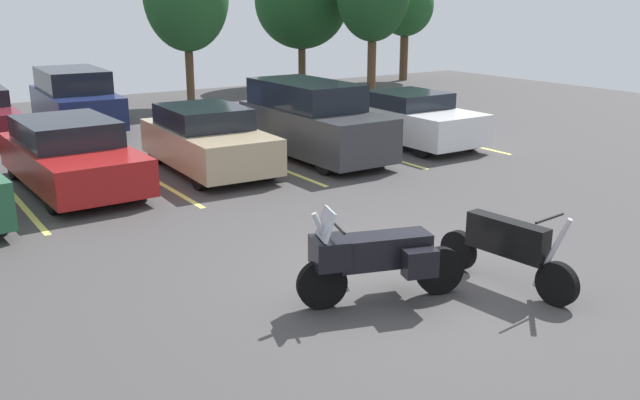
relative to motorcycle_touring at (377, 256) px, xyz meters
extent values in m
cube|color=#423F3F|center=(0.67, 0.35, -0.70)|extent=(44.00, 44.00, 0.10)
cylinder|color=black|center=(-0.72, 0.23, -0.31)|extent=(0.68, 0.32, 0.67)
cylinder|color=black|center=(0.89, -0.28, -0.31)|extent=(0.68, 0.32, 0.67)
cube|color=black|center=(0.08, -0.03, 0.08)|extent=(1.33, 0.79, 0.42)
cylinder|color=#B2B2B7|center=(-0.61, 0.19, 0.11)|extent=(0.51, 0.22, 1.14)
cylinder|color=black|center=(-0.53, 0.17, 0.47)|extent=(0.22, 0.60, 0.04)
cube|color=black|center=(-0.62, 0.20, 0.12)|extent=(0.57, 0.62, 0.38)
cube|color=#B2C1CC|center=(-0.67, 0.21, 0.51)|extent=(0.29, 0.47, 0.39)
cube|color=black|center=(0.34, -0.48, -0.01)|extent=(0.49, 0.36, 0.36)
cube|color=black|center=(0.55, 0.20, -0.01)|extent=(0.49, 0.36, 0.36)
cylinder|color=black|center=(1.92, -1.42, -0.34)|extent=(0.18, 0.61, 0.60)
cylinder|color=black|center=(1.74, 0.24, -0.34)|extent=(0.18, 0.61, 0.60)
cube|color=black|center=(1.83, -0.59, 0.09)|extent=(0.38, 1.26, 0.50)
cylinder|color=#B2B2B7|center=(1.91, -1.30, 0.05)|extent=(0.12, 0.49, 1.08)
cylinder|color=black|center=(1.90, -1.22, 0.52)|extent=(0.62, 0.10, 0.04)
cube|color=#EAE066|center=(-3.04, 7.83, -0.64)|extent=(0.12, 5.12, 0.01)
cube|color=#EAE066|center=(-0.13, 7.83, -0.64)|extent=(0.12, 5.12, 0.01)
cube|color=#EAE066|center=(2.77, 7.83, -0.64)|extent=(0.12, 5.12, 0.01)
cube|color=#EAE066|center=(5.67, 7.83, -0.64)|extent=(0.12, 5.12, 0.01)
cube|color=#EAE066|center=(8.58, 7.83, -0.64)|extent=(0.12, 5.12, 0.01)
cube|color=maroon|center=(-1.82, 8.15, -0.07)|extent=(2.07, 4.77, 0.74)
cube|color=black|center=(-1.83, 8.43, 0.56)|extent=(1.85, 2.46, 0.52)
cylinder|color=black|center=(-0.93, 6.57, -0.33)|extent=(0.24, 0.64, 0.64)
cylinder|color=black|center=(-2.62, 6.53, -0.33)|extent=(0.24, 0.64, 0.64)
cylinder|color=black|center=(-1.02, 9.78, -0.33)|extent=(0.24, 0.64, 0.64)
cylinder|color=black|center=(-2.71, 9.74, -0.33)|extent=(0.24, 0.64, 0.64)
cube|color=tan|center=(1.26, 8.00, -0.03)|extent=(2.02, 4.33, 0.81)
cube|color=black|center=(1.27, 8.24, 0.62)|extent=(1.80, 2.25, 0.49)
cylinder|color=black|center=(2.01, 6.52, -0.32)|extent=(0.24, 0.67, 0.66)
cylinder|color=black|center=(0.40, 6.58, -0.32)|extent=(0.24, 0.67, 0.66)
cylinder|color=black|center=(2.11, 9.42, -0.32)|extent=(0.24, 0.67, 0.66)
cylinder|color=black|center=(0.51, 9.48, -0.32)|extent=(0.24, 0.67, 0.66)
cube|color=#38383D|center=(4.10, 7.79, 0.08)|extent=(1.83, 4.73, 1.06)
cube|color=black|center=(4.10, 8.23, 0.93)|extent=(1.68, 3.21, 0.65)
cylinder|color=black|center=(4.88, 6.19, -0.34)|extent=(0.22, 0.60, 0.60)
cylinder|color=black|center=(3.34, 6.18, -0.34)|extent=(0.22, 0.60, 0.60)
cylinder|color=black|center=(4.86, 9.40, -0.34)|extent=(0.22, 0.60, 0.60)
cylinder|color=black|center=(3.32, 9.39, -0.34)|extent=(0.22, 0.60, 0.60)
cube|color=white|center=(7.25, 7.77, -0.02)|extent=(1.96, 4.32, 0.81)
cube|color=black|center=(7.25, 7.89, 0.60)|extent=(1.79, 1.91, 0.42)
cylinder|color=black|center=(8.10, 6.30, -0.31)|extent=(0.22, 0.67, 0.67)
cylinder|color=black|center=(6.42, 6.30, -0.31)|extent=(0.22, 0.67, 0.67)
cylinder|color=black|center=(8.09, 9.24, -0.31)|extent=(0.22, 0.67, 0.67)
cylinder|color=black|center=(6.41, 9.23, -0.31)|extent=(0.22, 0.67, 0.67)
cylinder|color=black|center=(-1.92, 13.61, -0.32)|extent=(0.24, 0.66, 0.66)
cylinder|color=black|center=(-1.82, 16.69, -0.32)|extent=(0.24, 0.66, 0.66)
cube|color=navy|center=(0.20, 15.39, 0.04)|extent=(2.13, 4.89, 0.95)
cube|color=black|center=(0.21, 15.65, 0.85)|extent=(1.90, 3.13, 0.66)
cylinder|color=black|center=(0.95, 13.72, -0.32)|extent=(0.25, 0.66, 0.65)
cylinder|color=black|center=(-0.70, 13.79, -0.32)|extent=(0.25, 0.66, 0.65)
cylinder|color=black|center=(1.10, 16.99, -0.32)|extent=(0.25, 0.66, 0.65)
cylinder|color=black|center=(-0.55, 17.06, -0.32)|extent=(0.25, 0.66, 0.65)
cylinder|color=#4C3823|center=(5.05, 17.79, 0.36)|extent=(0.30, 0.30, 2.02)
cylinder|color=#4C3823|center=(12.87, 16.84, 0.44)|extent=(0.36, 0.36, 2.17)
cylinder|color=#4C3823|center=(17.32, 20.03, 0.42)|extent=(0.40, 0.40, 2.13)
ellipsoid|color=#1E4C23|center=(17.32, 20.03, 2.95)|extent=(2.73, 2.73, 2.94)
cylinder|color=#4C3823|center=(11.84, 20.73, 0.20)|extent=(0.34, 0.34, 1.69)
ellipsoid|color=#19421E|center=(11.84, 20.73, 3.14)|extent=(4.20, 4.20, 4.21)
camera|label=1|loc=(-5.39, -6.78, 3.29)|focal=39.07mm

